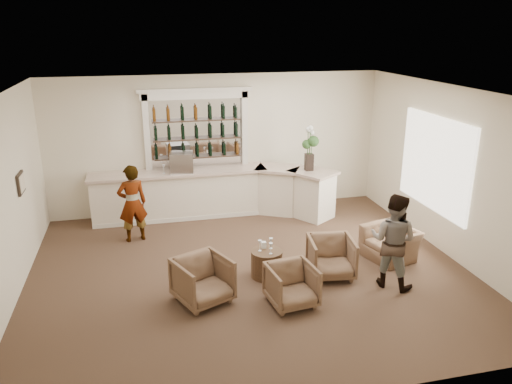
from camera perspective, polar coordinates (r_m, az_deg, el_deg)
ground at (r=9.42m, az=-0.74°, el=-9.05°), size 8.00×8.00×0.00m
room_shell at (r=9.30m, az=-0.78°, el=5.97°), size 8.04×7.02×3.32m
bar_counter at (r=11.89m, az=-4.68°, el=-0.11°), size 5.72×1.80×1.14m
back_bar_alcove at (r=11.87m, az=-6.80°, el=7.08°), size 2.64×0.25×3.00m
cocktail_table at (r=9.15m, az=1.22°, el=-8.17°), size 0.57×0.57×0.50m
sommelier at (r=10.72m, az=-13.95°, el=-1.28°), size 0.68×0.52×1.66m
guest at (r=8.93m, az=15.39°, el=-5.39°), size 1.03×1.03×1.69m
armchair_left at (r=8.36m, az=-6.10°, el=-10.00°), size 1.09×1.10×0.77m
armchair_center at (r=8.27m, az=4.10°, el=-10.58°), size 0.83×0.85×0.69m
armchair_right at (r=9.22m, az=8.59°, el=-7.37°), size 0.89×0.91×0.74m
armchair_far at (r=10.15m, az=15.08°, el=-5.67°), size 1.07×1.15×0.62m
espresso_machine at (r=11.59m, az=-8.50°, el=3.37°), size 0.57×0.49×0.46m
flower_vase at (r=11.58m, az=6.14°, el=5.30°), size 0.28×0.28×1.05m
wine_glass_bar_left at (r=11.57m, az=-10.49°, el=2.60°), size 0.07×0.07×0.21m
wine_glass_bar_right at (r=11.64m, az=-8.25°, el=2.80°), size 0.07×0.07×0.21m
wine_glass_tbl_a at (r=9.00m, az=0.44°, el=-6.15°), size 0.07×0.07×0.21m
wine_glass_tbl_b at (r=9.09m, az=1.72°, el=-5.89°), size 0.07×0.07×0.21m
wine_glass_tbl_c at (r=8.89m, az=1.70°, el=-6.47°), size 0.07×0.07×0.21m
napkin_holder at (r=9.13m, az=0.89°, el=-6.07°), size 0.08×0.08×0.12m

